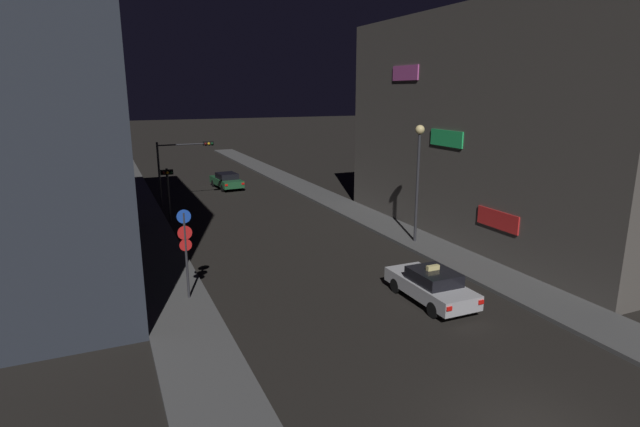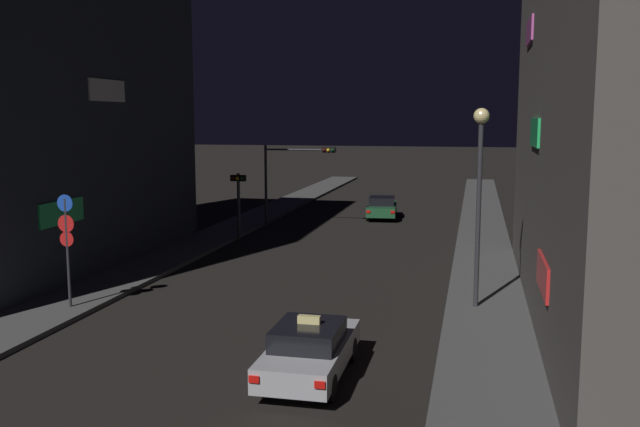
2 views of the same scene
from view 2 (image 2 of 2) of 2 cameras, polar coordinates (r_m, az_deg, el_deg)
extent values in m
cube|color=#4C4C4C|center=(42.59, -6.29, -0.81)|extent=(2.71, 67.04, 0.17)
cube|color=#4C4C4C|center=(40.32, 13.18, -1.46)|extent=(2.71, 67.04, 0.17)
cube|color=#282D38|center=(33.31, -24.56, 10.21)|extent=(9.74, 18.36, 16.50)
cube|color=#26CC66|center=(27.65, -20.38, 0.08)|extent=(0.08, 2.80, 0.90)
cube|color=white|center=(30.59, -17.02, 9.61)|extent=(0.08, 2.80, 0.90)
cube|color=red|center=(19.34, 17.77, -4.83)|extent=(0.08, 2.80, 0.90)
cube|color=#26CC66|center=(23.32, 17.20, 6.36)|extent=(0.08, 2.80, 0.90)
cube|color=#D859B2|center=(27.91, 16.79, 14.09)|extent=(0.08, 2.80, 0.90)
cube|color=#B7B7BC|center=(17.78, -0.81, -11.37)|extent=(1.80, 4.40, 0.60)
cube|color=black|center=(17.42, -0.97, -9.87)|extent=(1.59, 1.98, 0.50)
cube|color=red|center=(15.93, -5.43, -13.35)|extent=(0.24, 0.06, 0.16)
cube|color=red|center=(15.55, -0.01, -13.85)|extent=(0.24, 0.06, 0.16)
cylinder|color=black|center=(19.31, -2.20, -10.73)|extent=(0.22, 0.64, 0.64)
cylinder|color=black|center=(18.98, 2.56, -11.07)|extent=(0.22, 0.64, 0.64)
cylinder|color=black|center=(16.85, -4.65, -13.59)|extent=(0.22, 0.64, 0.64)
cylinder|color=black|center=(16.47, 0.84, -14.08)|extent=(0.22, 0.64, 0.64)
cube|color=#F4E08C|center=(17.41, -0.90, -8.68)|extent=(0.56, 0.18, 0.20)
cube|color=#1E512D|center=(45.18, 5.09, 0.39)|extent=(2.19, 4.54, 0.60)
cube|color=black|center=(44.92, 5.09, 1.05)|extent=(1.76, 2.11, 0.50)
cube|color=red|center=(43.01, 3.97, 0.15)|extent=(0.24, 0.08, 0.16)
cube|color=red|center=(42.95, 5.97, 0.12)|extent=(0.24, 0.08, 0.16)
cylinder|color=black|center=(46.61, 4.18, 0.25)|extent=(0.28, 0.66, 0.64)
cylinder|color=black|center=(46.55, 6.14, 0.22)|extent=(0.28, 0.66, 0.64)
cylinder|color=black|center=(43.91, 3.97, -0.21)|extent=(0.28, 0.66, 0.64)
cylinder|color=black|center=(43.85, 6.06, -0.25)|extent=(0.28, 0.66, 0.64)
cylinder|color=#2D2D33|center=(41.34, -4.45, 2.23)|extent=(0.16, 0.16, 4.87)
cylinder|color=#2D2D33|center=(40.67, -1.91, 5.25)|extent=(3.81, 0.10, 0.10)
cube|color=black|center=(40.24, 0.73, 5.22)|extent=(0.80, 0.28, 0.32)
sphere|color=#3F0C0C|center=(40.12, 0.33, 5.22)|extent=(0.20, 0.20, 0.20)
sphere|color=yellow|center=(40.06, 0.68, 5.21)|extent=(0.20, 0.20, 0.20)
sphere|color=#0C3319|center=(40.01, 1.03, 5.21)|extent=(0.20, 0.20, 0.20)
cylinder|color=#2D2D33|center=(36.80, -6.67, 0.50)|extent=(0.16, 0.16, 3.59)
cube|color=black|center=(36.63, -6.71, 2.90)|extent=(0.80, 0.28, 0.32)
sphere|color=#3F0C0C|center=(36.55, -7.17, 2.88)|extent=(0.20, 0.20, 0.20)
sphere|color=yellow|center=(36.47, -6.80, 2.87)|extent=(0.20, 0.20, 0.20)
sphere|color=#0C3319|center=(36.39, -6.43, 2.87)|extent=(0.20, 0.20, 0.20)
cylinder|color=#2D2D33|center=(24.67, -19.94, -3.06)|extent=(0.10, 0.10, 3.66)
cylinder|color=blue|center=(24.40, -20.15, 0.80)|extent=(0.57, 0.03, 0.57)
cylinder|color=red|center=(24.49, -20.08, -0.79)|extent=(0.59, 0.03, 0.59)
cylinder|color=red|center=(24.57, -20.02, -1.98)|extent=(0.50, 0.03, 0.50)
cylinder|color=#2D2D33|center=(23.63, 12.83, -0.25)|extent=(0.16, 0.16, 6.10)
sphere|color=#F4D88C|center=(23.41, 13.08, 7.79)|extent=(0.51, 0.51, 0.51)
camera|label=1|loc=(16.14, -77.66, 9.40)|focal=28.15mm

